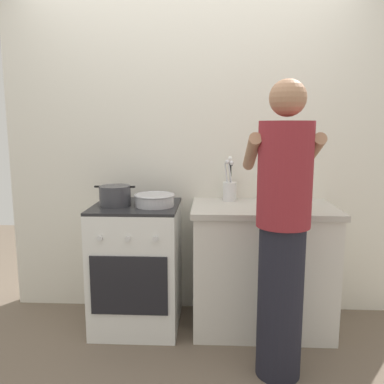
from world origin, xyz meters
The scene contains 10 objects.
ground centered at (0.00, 0.00, 0.00)m, with size 6.00×6.00×0.00m, color #6B5B4C.
back_wall centered at (0.20, 0.50, 1.25)m, with size 3.20×0.10×2.50m.
countertop centered at (0.55, 0.15, 0.45)m, with size 1.00×0.60×0.90m.
stove_range centered at (-0.35, 0.15, 0.45)m, with size 0.60×0.62×0.90m.
pot centered at (-0.49, 0.12, 0.97)m, with size 0.28×0.22×0.14m.
mixing_bowl centered at (-0.21, 0.11, 0.95)m, with size 0.28×0.28×0.08m.
utensil_crock centered at (0.32, 0.33, 0.99)m, with size 0.10×0.10×0.33m.
spice_bottle centered at (0.53, 0.15, 0.94)m, with size 0.04×0.04×0.08m.
oil_bottle centered at (0.78, 0.08, 0.99)m, with size 0.06×0.06×0.23m.
person centered at (0.58, -0.41, 0.86)m, with size 0.41×0.50×1.70m.
Camera 1 is at (0.18, -2.61, 1.45)m, focal length 37.41 mm.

